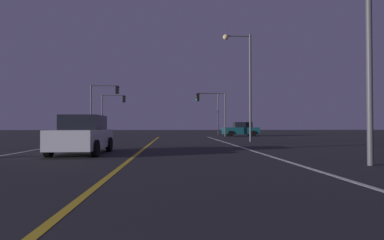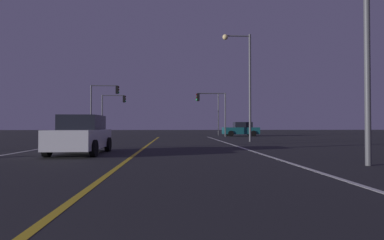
{
  "view_description": "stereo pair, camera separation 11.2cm",
  "coord_description": "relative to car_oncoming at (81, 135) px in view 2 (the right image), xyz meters",
  "views": [
    {
      "loc": [
        1.54,
        0.53,
        1.22
      ],
      "look_at": [
        3.62,
        34.03,
        1.87
      ],
      "focal_mm": 29.38,
      "sensor_mm": 36.0,
      "label": 1
    },
    {
      "loc": [
        1.65,
        0.53,
        1.22
      ],
      "look_at": [
        3.62,
        34.03,
        1.87
      ],
      "focal_mm": 29.38,
      "sensor_mm": 36.0,
      "label": 2
    }
  ],
  "objects": [
    {
      "name": "lane_edge_right",
      "position": [
        7.88,
        0.31,
        -0.82
      ],
      "size": [
        0.16,
        41.71,
        0.01
      ],
      "primitive_type": "cube",
      "color": "silver",
      "rests_on": "ground"
    },
    {
      "name": "lane_edge_left",
      "position": [
        -3.09,
        0.31,
        -0.82
      ],
      "size": [
        0.16,
        41.71,
        0.01
      ],
      "primitive_type": "cube",
      "color": "silver",
      "rests_on": "ground"
    },
    {
      "name": "lane_center_divider",
      "position": [
        2.4,
        0.31,
        -0.82
      ],
      "size": [
        0.16,
        41.71,
        0.01
      ],
      "primitive_type": "cube",
      "color": "gold",
      "rests_on": "ground"
    },
    {
      "name": "car_oncoming",
      "position": [
        0.0,
        0.0,
        0.0
      ],
      "size": [
        2.02,
        4.3,
        1.7
      ],
      "rotation": [
        0.0,
        0.0,
        -1.57
      ],
      "color": "black",
      "rests_on": "ground"
    },
    {
      "name": "car_crossing_side",
      "position": [
        12.21,
        23.51,
        0.0
      ],
      "size": [
        4.3,
        2.02,
        1.7
      ],
      "rotation": [
        0.0,
        0.0,
        3.14
      ],
      "color": "black",
      "rests_on": "ground"
    },
    {
      "name": "traffic_light_near_right",
      "position": [
        8.29,
        21.66,
        2.95
      ],
      "size": [
        3.45,
        0.36,
        5.02
      ],
      "rotation": [
        0.0,
        0.0,
        3.14
      ],
      "color": "#4C4C51",
      "rests_on": "ground"
    },
    {
      "name": "traffic_light_near_left",
      "position": [
        -3.73,
        21.66,
        3.48
      ],
      "size": [
        3.2,
        0.36,
        5.82
      ],
      "color": "#4C4C51",
      "rests_on": "ground"
    },
    {
      "name": "traffic_light_far_right",
      "position": [
        8.61,
        27.16,
        3.3
      ],
      "size": [
        2.97,
        0.36,
        5.58
      ],
      "rotation": [
        0.0,
        0.0,
        3.14
      ],
      "color": "#4C4C51",
      "rests_on": "ground"
    },
    {
      "name": "traffic_light_far_left",
      "position": [
        -3.7,
        27.16,
        3.09
      ],
      "size": [
        3.12,
        0.36,
        5.25
      ],
      "color": "#4C4C51",
      "rests_on": "ground"
    },
    {
      "name": "street_lamp_right_near",
      "position": [
        9.52,
        -4.65,
        4.02
      ],
      "size": [
        2.27,
        0.44,
        7.55
      ],
      "rotation": [
        0.0,
        0.0,
        3.14
      ],
      "color": "#4C4C51",
      "rests_on": "ground"
    },
    {
      "name": "street_lamp_right_far",
      "position": [
        9.56,
        10.3,
        4.52
      ],
      "size": [
        2.26,
        0.44,
        8.47
      ],
      "rotation": [
        0.0,
        0.0,
        3.14
      ],
      "color": "#4C4C51",
      "rests_on": "ground"
    }
  ]
}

